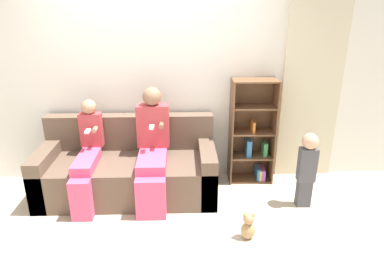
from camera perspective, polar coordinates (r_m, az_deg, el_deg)
The scene contains 9 objects.
ground_plane at distance 3.82m, azimuth -7.58°, elevation -14.56°, with size 14.00×14.00×0.00m, color beige.
back_wall at distance 4.22m, azimuth -7.15°, elevation 7.89°, with size 10.00×0.06×2.55m.
curtain_panel at distance 4.48m, azimuth 19.27°, elevation 6.10°, with size 0.73×0.04×2.32m.
couch at distance 4.15m, azimuth -10.50°, elevation -6.91°, with size 2.03×0.86×0.89m.
adult_seated at distance 3.86m, azimuth -6.64°, elevation -2.91°, with size 0.37×0.81×1.28m.
child_seated at distance 3.99m, azimuth -17.12°, elevation -4.46°, with size 0.25×0.81×1.13m.
toddler_standing at distance 3.95m, azimuth 18.62°, elevation -6.07°, with size 0.19×0.18×0.87m.
bookshelf at distance 4.36m, azimuth 10.06°, elevation -1.40°, with size 0.54×0.30×1.32m.
teddy_bear at distance 3.48m, azimuth 9.35°, elevation -15.90°, with size 0.14×0.12×0.29m.
Camera 1 is at (0.39, -3.11, 2.18)m, focal length 32.00 mm.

